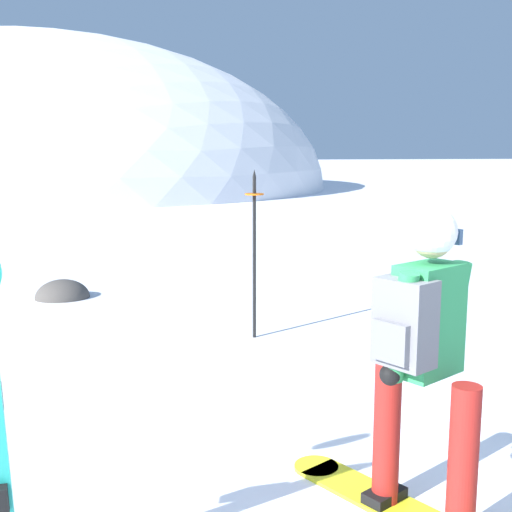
# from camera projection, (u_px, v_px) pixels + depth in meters

# --- Properties ---
(ridge_peak_main) EXTENTS (30.45, 27.40, 15.93)m
(ridge_peak_main) POSITION_uv_depth(u_px,v_px,m) (40.00, 189.00, 34.30)
(ridge_peak_main) COLOR white
(ridge_peak_main) RESTS_ON ground
(snowboarder_main) EXTENTS (0.96, 1.68, 1.71)m
(snowboarder_main) POSITION_uv_depth(u_px,v_px,m) (423.00, 361.00, 3.34)
(snowboarder_main) COLOR yellow
(snowboarder_main) RESTS_ON ground
(piste_marker_near) EXTENTS (0.20, 0.20, 1.81)m
(piste_marker_near) POSITION_uv_depth(u_px,v_px,m) (254.00, 243.00, 6.82)
(piste_marker_near) COLOR black
(piste_marker_near) RESTS_ON ground
(rock_mid) EXTENTS (0.73, 0.62, 0.51)m
(rock_mid) POSITION_uv_depth(u_px,v_px,m) (63.00, 298.00, 8.86)
(rock_mid) COLOR #4C4742
(rock_mid) RESTS_ON ground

